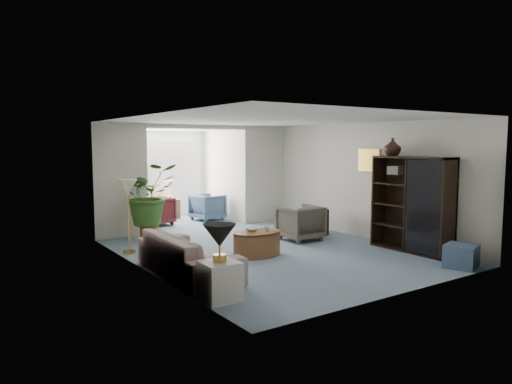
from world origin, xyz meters
TOP-DOWN VIEW (x-y plane):
  - floor at (0.00, 0.00)m, footprint 6.00×6.00m
  - sunroom_floor at (0.00, 4.10)m, footprint 2.60×2.60m
  - back_pier_left at (-1.90, 3.00)m, footprint 1.20×0.12m
  - back_pier_right at (1.90, 3.00)m, footprint 1.20×0.12m
  - back_header at (0.00, 3.00)m, footprint 2.60×0.12m
  - window_pane at (0.00, 5.18)m, footprint 2.20×0.02m
  - window_blinds at (0.00, 5.15)m, footprint 2.20×0.02m
  - framed_picture at (2.46, -0.10)m, footprint 0.04×0.50m
  - sofa at (-2.03, -0.48)m, footprint 0.94×2.25m
  - end_table at (-2.23, -1.83)m, footprint 0.49×0.49m
  - table_lamp at (-2.23, -1.83)m, footprint 0.44×0.44m
  - floor_lamp at (-2.29, 1.49)m, footprint 0.36×0.36m
  - coffee_table at (-0.42, -0.05)m, footprint 1.07×1.07m
  - coffee_bowl at (-0.47, 0.05)m, footprint 0.24×0.24m
  - coffee_cup at (-0.27, -0.15)m, footprint 0.11×0.11m
  - wingback_chair at (1.15, 0.62)m, footprint 0.81×0.83m
  - side_table_dark at (1.85, 0.92)m, footprint 0.60×0.54m
  - entertainment_cabinet at (2.23, -1.39)m, footprint 0.44×1.63m
  - cabinet_urn at (2.23, -0.89)m, footprint 0.34×0.34m
  - ottoman at (1.92, -2.65)m, footprint 0.61×0.61m
  - plant_pot at (-1.50, 2.47)m, footprint 0.40×0.40m
  - house_plant at (-1.50, 2.47)m, footprint 1.19×1.03m
  - sunroom_chair_blue at (0.80, 4.09)m, footprint 0.88×0.86m
  - sunroom_chair_maroon at (-0.70, 4.09)m, footprint 0.90×0.88m
  - sunroom_table at (0.05, 4.84)m, footprint 0.49×0.41m
  - shelf_clutter at (2.18, -1.56)m, footprint 0.30×1.10m

SIDE VIEW (x-z plane):
  - floor at x=0.00m, z-range 0.00..0.00m
  - sunroom_floor at x=0.00m, z-range 0.00..0.00m
  - plant_pot at x=-1.50m, z-range 0.00..0.32m
  - ottoman at x=1.92m, z-range 0.00..0.39m
  - coffee_table at x=-0.42m, z-range 0.00..0.45m
  - end_table at x=-2.23m, z-range 0.00..0.52m
  - sunroom_table at x=0.05m, z-range 0.00..0.53m
  - side_table_dark at x=1.85m, z-range 0.00..0.59m
  - sofa at x=-2.03m, z-range 0.00..0.65m
  - sunroom_chair_blue at x=0.80m, z-range 0.00..0.70m
  - sunroom_chair_maroon at x=-0.70m, z-range 0.00..0.71m
  - wingback_chair at x=1.15m, z-range 0.00..0.75m
  - coffee_bowl at x=-0.47m, z-range 0.45..0.50m
  - coffee_cup at x=-0.27m, z-range 0.45..0.54m
  - table_lamp at x=-2.23m, z-range 0.72..1.02m
  - entertainment_cabinet at x=2.23m, z-range 0.00..1.81m
  - house_plant at x=-1.50m, z-range 0.32..1.64m
  - shelf_clutter at x=2.18m, z-range 0.67..1.73m
  - back_pier_left at x=-1.90m, z-range 0.00..2.50m
  - back_pier_right at x=1.90m, z-range 0.00..2.50m
  - floor_lamp at x=-2.29m, z-range 1.11..1.39m
  - window_pane at x=0.00m, z-range 0.65..2.15m
  - window_blinds at x=0.00m, z-range 0.65..2.15m
  - framed_picture at x=2.46m, z-range 1.50..1.90m
  - cabinet_urn at x=2.23m, z-range 1.81..2.16m
  - back_header at x=0.00m, z-range 2.40..2.50m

